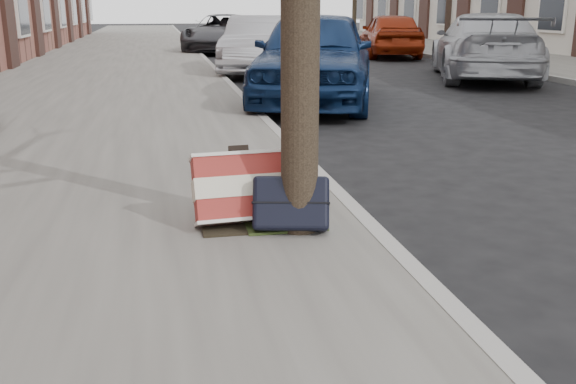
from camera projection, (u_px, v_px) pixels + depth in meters
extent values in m
cube|color=slate|center=(118.00, 65.00, 17.39)|extent=(5.00, 70.00, 0.12)
cube|color=slate|center=(505.00, 58.00, 19.58)|extent=(4.00, 70.00, 0.12)
cube|color=black|center=(257.00, 214.00, 4.71)|extent=(0.85, 0.85, 0.02)
cube|color=maroon|center=(242.00, 188.00, 4.46)|extent=(0.69, 0.41, 0.51)
cube|color=black|center=(291.00, 203.00, 4.32)|extent=(0.57, 0.41, 0.40)
imported|color=#0D2046|center=(315.00, 56.00, 10.72)|extent=(3.22, 4.96, 1.57)
imported|color=#A5A7AC|center=(260.00, 45.00, 15.51)|extent=(2.53, 4.42, 1.38)
imported|color=#343438|center=(223.00, 33.00, 22.59)|extent=(3.56, 5.20, 1.32)
imported|color=#9B9DA2|center=(484.00, 47.00, 14.26)|extent=(3.60, 5.39, 1.45)
imported|color=maroon|center=(390.00, 35.00, 20.57)|extent=(2.45, 4.40, 1.42)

